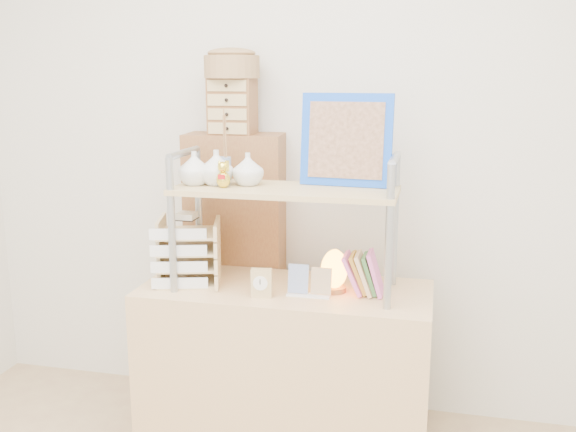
# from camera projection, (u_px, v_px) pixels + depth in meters

# --- Properties ---
(room_shell) EXTENTS (3.42, 3.41, 2.61)m
(room_shell) POSITION_uv_depth(u_px,v_px,m) (214.00, 43.00, 1.69)
(room_shell) COLOR silver
(room_shell) RESTS_ON ground
(desk) EXTENTS (1.20, 0.50, 0.75)m
(desk) POSITION_uv_depth(u_px,v_px,m) (285.00, 371.00, 2.74)
(desk) COLOR tan
(desk) RESTS_ON ground
(cabinet) EXTENTS (0.47, 0.28, 1.35)m
(cabinet) POSITION_uv_depth(u_px,v_px,m) (237.00, 273.00, 3.10)
(cabinet) COLOR brown
(cabinet) RESTS_ON ground
(hutch) EXTENTS (0.90, 0.34, 0.79)m
(hutch) POSITION_uv_depth(u_px,v_px,m) (275.00, 184.00, 2.59)
(hutch) COLOR #989FA6
(hutch) RESTS_ON desk
(letter_tray) EXTENTS (0.30, 0.30, 0.31)m
(letter_tray) POSITION_uv_depth(u_px,v_px,m) (188.00, 255.00, 2.70)
(letter_tray) COLOR tan
(letter_tray) RESTS_ON desk
(salt_lamp) EXTENTS (0.12, 0.11, 0.18)m
(salt_lamp) POSITION_uv_depth(u_px,v_px,m) (334.00, 270.00, 2.60)
(salt_lamp) COLOR brown
(salt_lamp) RESTS_ON desk
(desk_clock) EXTENTS (0.09, 0.05, 0.12)m
(desk_clock) POSITION_uv_depth(u_px,v_px,m) (261.00, 283.00, 2.54)
(desk_clock) COLOR tan
(desk_clock) RESTS_ON desk
(postcard_stand) EXTENTS (0.18, 0.05, 0.13)m
(postcard_stand) POSITION_uv_depth(u_px,v_px,m) (309.00, 287.00, 2.56)
(postcard_stand) COLOR white
(postcard_stand) RESTS_ON desk
(drawer_chest) EXTENTS (0.20, 0.16, 0.25)m
(drawer_chest) POSITION_uv_depth(u_px,v_px,m) (232.00, 106.00, 2.91)
(drawer_chest) COLOR brown
(drawer_chest) RESTS_ON cabinet
(woven_basket) EXTENTS (0.25, 0.25, 0.10)m
(woven_basket) POSITION_uv_depth(u_px,v_px,m) (232.00, 67.00, 2.87)
(woven_basket) COLOR brown
(woven_basket) RESTS_ON drawer_chest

